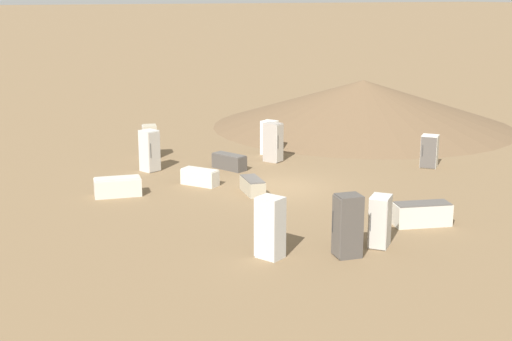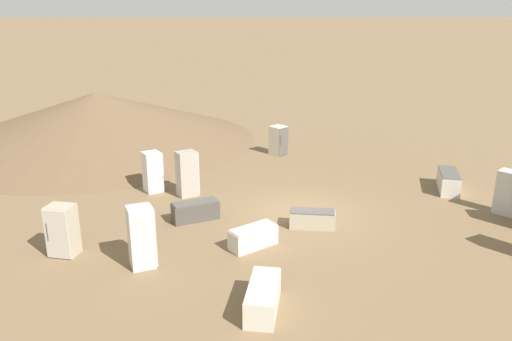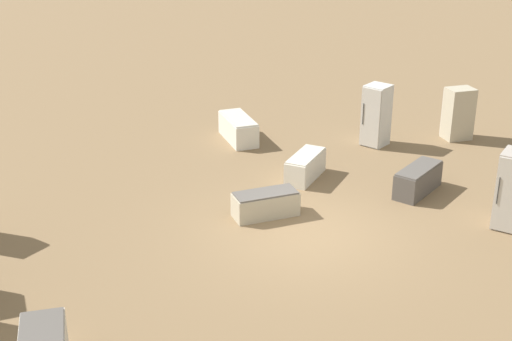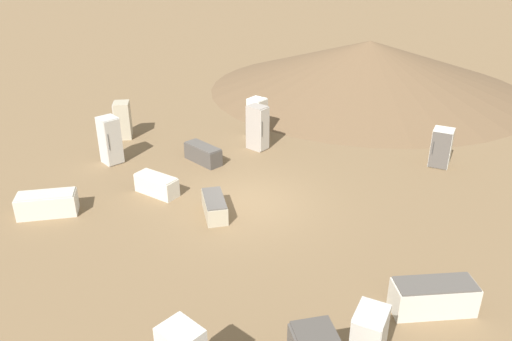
% 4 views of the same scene
% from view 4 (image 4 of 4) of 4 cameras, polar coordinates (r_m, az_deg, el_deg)
% --- Properties ---
extents(ground_plane, '(1000.00, 1000.00, 0.00)m').
position_cam_4_polar(ground_plane, '(16.24, -0.99, -3.76)').
color(ground_plane, brown).
extents(dirt_mound, '(17.44, 17.44, 2.69)m').
position_cam_4_polar(dirt_mound, '(28.84, 12.68, 11.64)').
color(dirt_mound, brown).
rests_on(dirt_mound, ground_plane).
extents(discarded_fridge_0, '(0.90, 1.60, 0.60)m').
position_cam_4_polar(discarded_fridge_0, '(15.51, -4.77, -4.09)').
color(discarded_fridge_0, '#B2A88E').
rests_on(discarded_fridge_0, ground_plane).
extents(discarded_fridge_1, '(1.00, 0.99, 1.45)m').
position_cam_4_polar(discarded_fridge_1, '(19.81, 20.41, 2.47)').
color(discarded_fridge_1, silver).
rests_on(discarded_fridge_1, ground_plane).
extents(discarded_fridge_2, '(1.88, 1.08, 0.72)m').
position_cam_4_polar(discarded_fridge_2, '(16.75, -22.76, -3.55)').
color(discarded_fridge_2, beige).
rests_on(discarded_fridge_2, ground_plane).
extents(discarded_fridge_3, '(1.11, 1.71, 0.68)m').
position_cam_4_polar(discarded_fridge_3, '(19.12, -6.07, 1.92)').
color(discarded_fridge_3, '#4C4742').
rests_on(discarded_fridge_3, ground_plane).
extents(discarded_fridge_4, '(0.82, 0.87, 1.81)m').
position_cam_4_polar(discarded_fridge_4, '(19.55, -16.33, 3.34)').
color(discarded_fridge_4, silver).
rests_on(discarded_fridge_4, ground_plane).
extents(discarded_fridge_5, '(0.83, 0.91, 1.56)m').
position_cam_4_polar(discarded_fridge_5, '(21.98, -14.98, 5.59)').
color(discarded_fridge_5, '#B2A88E').
rests_on(discarded_fridge_5, ground_plane).
extents(discarded_fridge_7, '(2.02, 1.27, 0.78)m').
position_cam_4_polar(discarded_fridge_7, '(12.47, 19.62, -13.45)').
color(discarded_fridge_7, beige).
rests_on(discarded_fridge_7, ground_plane).
extents(discarded_fridge_8, '(0.84, 0.94, 1.80)m').
position_cam_4_polar(discarded_fridge_8, '(20.04, 0.19, 4.92)').
color(discarded_fridge_8, '#A89E93').
rests_on(discarded_fridge_8, ground_plane).
extents(discarded_fridge_10, '(0.88, 0.89, 1.64)m').
position_cam_4_polar(discarded_fridge_10, '(21.51, 0.14, 6.15)').
color(discarded_fridge_10, white).
rests_on(discarded_fridge_10, ground_plane).
extents(discarded_fridge_12, '(1.31, 1.60, 0.67)m').
position_cam_4_polar(discarded_fridge_12, '(17.00, -11.28, -1.61)').
color(discarded_fridge_12, beige).
rests_on(discarded_fridge_12, ground_plane).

